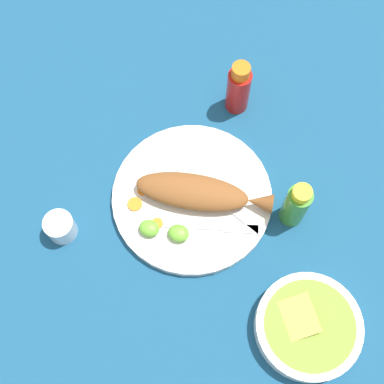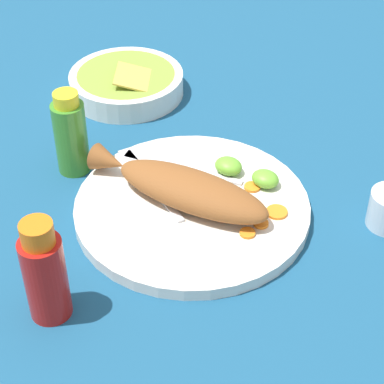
{
  "view_description": "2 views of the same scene",
  "coord_description": "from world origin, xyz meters",
  "px_view_note": "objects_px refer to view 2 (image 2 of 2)",
  "views": [
    {
      "loc": [
        -0.12,
        0.38,
        1.03
      ],
      "look_at": [
        0.0,
        0.0,
        0.04
      ],
      "focal_mm": 50.0,
      "sensor_mm": 36.0,
      "label": 1
    },
    {
      "loc": [
        0.44,
        -0.58,
        0.64
      ],
      "look_at": [
        0.0,
        0.0,
        0.04
      ],
      "focal_mm": 65.0,
      "sensor_mm": 36.0,
      "label": 2
    }
  ],
  "objects_px": {
    "fork_near": "(146,179)",
    "hot_sauce_bottle_green": "(71,135)",
    "fork_far": "(175,166)",
    "guacamole_bowl": "(127,82)",
    "fried_fish": "(184,188)",
    "hot_sauce_bottle_red": "(45,273)",
    "main_plate": "(192,208)"
  },
  "relations": [
    {
      "from": "fork_near",
      "to": "hot_sauce_bottle_green",
      "type": "distance_m",
      "value": 0.13
    },
    {
      "from": "main_plate",
      "to": "fork_near",
      "type": "distance_m",
      "value": 0.08
    },
    {
      "from": "hot_sauce_bottle_green",
      "to": "fork_near",
      "type": "bearing_deg",
      "value": 13.07
    },
    {
      "from": "fried_fish",
      "to": "fork_far",
      "type": "height_order",
      "value": "fried_fish"
    },
    {
      "from": "fork_near",
      "to": "fork_far",
      "type": "xyz_separation_m",
      "value": [
        0.01,
        0.05,
        0.0
      ]
    },
    {
      "from": "fork_near",
      "to": "guacamole_bowl",
      "type": "distance_m",
      "value": 0.27
    },
    {
      "from": "fried_fish",
      "to": "fork_far",
      "type": "relative_size",
      "value": 1.53
    },
    {
      "from": "fried_fish",
      "to": "hot_sauce_bottle_red",
      "type": "height_order",
      "value": "hot_sauce_bottle_red"
    },
    {
      "from": "hot_sauce_bottle_red",
      "to": "guacamole_bowl",
      "type": "height_order",
      "value": "hot_sauce_bottle_red"
    },
    {
      "from": "main_plate",
      "to": "fork_near",
      "type": "relative_size",
      "value": 1.86
    },
    {
      "from": "fried_fish",
      "to": "hot_sauce_bottle_green",
      "type": "relative_size",
      "value": 2.12
    },
    {
      "from": "fried_fish",
      "to": "hot_sauce_bottle_red",
      "type": "xyz_separation_m",
      "value": [
        -0.01,
        -0.24,
        0.02
      ]
    },
    {
      "from": "fork_near",
      "to": "fork_far",
      "type": "distance_m",
      "value": 0.05
    },
    {
      "from": "fried_fish",
      "to": "hot_sauce_bottle_green",
      "type": "xyz_separation_m",
      "value": [
        -0.19,
        -0.02,
        0.02
      ]
    },
    {
      "from": "fried_fish",
      "to": "hot_sauce_bottle_red",
      "type": "distance_m",
      "value": 0.24
    },
    {
      "from": "fried_fish",
      "to": "fork_far",
      "type": "bearing_deg",
      "value": 130.13
    },
    {
      "from": "fried_fish",
      "to": "guacamole_bowl",
      "type": "bearing_deg",
      "value": 137.52
    },
    {
      "from": "main_plate",
      "to": "fork_far",
      "type": "distance_m",
      "value": 0.09
    },
    {
      "from": "fork_near",
      "to": "guacamole_bowl",
      "type": "relative_size",
      "value": 0.89
    },
    {
      "from": "fork_near",
      "to": "hot_sauce_bottle_red",
      "type": "xyz_separation_m",
      "value": [
        0.06,
        -0.25,
        0.04
      ]
    },
    {
      "from": "fried_fish",
      "to": "guacamole_bowl",
      "type": "relative_size",
      "value": 1.43
    },
    {
      "from": "hot_sauce_bottle_red",
      "to": "fork_near",
      "type": "bearing_deg",
      "value": 103.23
    },
    {
      "from": "fork_near",
      "to": "hot_sauce_bottle_red",
      "type": "distance_m",
      "value": 0.26
    },
    {
      "from": "main_plate",
      "to": "hot_sauce_bottle_red",
      "type": "xyz_separation_m",
      "value": [
        -0.03,
        -0.24,
        0.06
      ]
    },
    {
      "from": "fried_fish",
      "to": "fork_near",
      "type": "distance_m",
      "value": 0.07
    },
    {
      "from": "fork_far",
      "to": "hot_sauce_bottle_green",
      "type": "xyz_separation_m",
      "value": [
        -0.13,
        -0.08,
        0.04
      ]
    },
    {
      "from": "fried_fish",
      "to": "fork_far",
      "type": "xyz_separation_m",
      "value": [
        -0.06,
        0.05,
        -0.02
      ]
    },
    {
      "from": "fried_fish",
      "to": "guacamole_bowl",
      "type": "xyz_separation_m",
      "value": [
        -0.27,
        0.19,
        -0.02
      ]
    },
    {
      "from": "fork_far",
      "to": "hot_sauce_bottle_green",
      "type": "relative_size",
      "value": 1.38
    },
    {
      "from": "fork_far",
      "to": "guacamole_bowl",
      "type": "relative_size",
      "value": 0.93
    },
    {
      "from": "fork_far",
      "to": "guacamole_bowl",
      "type": "height_order",
      "value": "guacamole_bowl"
    },
    {
      "from": "fork_near",
      "to": "guacamole_bowl",
      "type": "bearing_deg",
      "value": -19.1
    }
  ]
}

